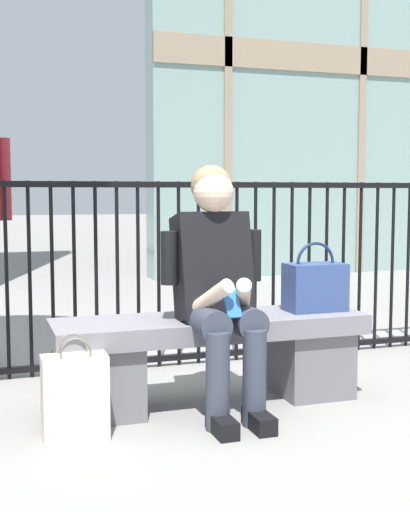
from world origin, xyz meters
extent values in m
plane|color=gray|center=(0.00, 0.00, 0.00)|extent=(60.00, 60.00, 0.00)
cube|color=slate|center=(0.00, 0.00, 0.40)|extent=(1.60, 0.44, 0.10)
cube|color=slate|center=(-0.56, 0.00, 0.17)|extent=(0.36, 0.37, 0.35)
cube|color=slate|center=(0.56, 0.00, 0.17)|extent=(0.36, 0.37, 0.35)
cylinder|color=#383D4C|center=(-0.10, -0.18, 0.47)|extent=(0.15, 0.40, 0.15)
cylinder|color=#383D4C|center=(-0.10, -0.38, 0.23)|extent=(0.11, 0.11, 0.45)
cube|color=black|center=(-0.10, -0.44, 0.04)|extent=(0.09, 0.22, 0.08)
cylinder|color=#383D4C|center=(0.08, -0.18, 0.47)|extent=(0.15, 0.40, 0.15)
cylinder|color=#383D4C|center=(0.08, -0.38, 0.23)|extent=(0.11, 0.11, 0.45)
cube|color=black|center=(0.08, -0.44, 0.04)|extent=(0.09, 0.22, 0.08)
cube|color=black|center=(-0.01, -0.04, 0.71)|extent=(0.36, 0.30, 0.55)
cylinder|color=black|center=(-0.23, -0.04, 0.76)|extent=(0.08, 0.08, 0.26)
cylinder|color=beige|center=(-0.09, -0.26, 0.59)|extent=(0.16, 0.28, 0.20)
cylinder|color=black|center=(0.21, -0.04, 0.76)|extent=(0.08, 0.08, 0.26)
cylinder|color=beige|center=(0.07, -0.26, 0.59)|extent=(0.16, 0.28, 0.20)
cube|color=#2D6BB7|center=(-0.01, -0.32, 0.57)|extent=(0.07, 0.10, 0.13)
sphere|color=beige|center=(-0.01, -0.06, 1.08)|extent=(0.20, 0.20, 0.20)
sphere|color=#997F59|center=(-0.01, -0.03, 1.11)|extent=(0.20, 0.20, 0.20)
cube|color=#33477F|center=(0.58, -0.01, 0.58)|extent=(0.31, 0.18, 0.25)
torus|color=#1E2A4C|center=(0.58, -0.01, 0.71)|extent=(0.22, 0.02, 0.22)
cube|color=beige|center=(-0.73, -0.29, 0.19)|extent=(0.28, 0.15, 0.37)
torus|color=slate|center=(-0.73, -0.34, 0.39)|extent=(0.14, 0.01, 0.14)
torus|color=slate|center=(-0.73, -0.24, 0.39)|extent=(0.14, 0.01, 0.14)
cylinder|color=maroon|center=(-0.94, 1.31, 1.16)|extent=(0.08, 0.08, 0.52)
cylinder|color=black|center=(-0.96, 0.80, 0.57)|extent=(0.02, 0.02, 1.14)
cylinder|color=black|center=(-0.83, 0.80, 0.57)|extent=(0.02, 0.02, 1.14)
cylinder|color=black|center=(-0.70, 0.80, 0.57)|extent=(0.02, 0.02, 1.14)
cylinder|color=black|center=(-0.58, 0.80, 0.57)|extent=(0.02, 0.02, 1.14)
cylinder|color=black|center=(-0.45, 0.80, 0.57)|extent=(0.02, 0.02, 1.14)
cylinder|color=black|center=(-0.32, 0.80, 0.57)|extent=(0.02, 0.02, 1.14)
cylinder|color=black|center=(-0.19, 0.80, 0.57)|extent=(0.02, 0.02, 1.14)
cylinder|color=black|center=(-0.06, 0.80, 0.57)|extent=(0.02, 0.02, 1.14)
cylinder|color=black|center=(0.06, 0.80, 0.57)|extent=(0.02, 0.02, 1.14)
cylinder|color=black|center=(0.19, 0.80, 0.57)|extent=(0.02, 0.02, 1.14)
cylinder|color=black|center=(0.32, 0.80, 0.57)|extent=(0.02, 0.02, 1.14)
cylinder|color=black|center=(0.45, 0.80, 0.57)|extent=(0.02, 0.02, 1.14)
cylinder|color=black|center=(0.58, 0.80, 0.57)|extent=(0.02, 0.02, 1.14)
cylinder|color=black|center=(0.70, 0.80, 0.57)|extent=(0.02, 0.02, 1.14)
cylinder|color=black|center=(0.83, 0.80, 0.57)|extent=(0.02, 0.02, 1.14)
cylinder|color=black|center=(0.96, 0.80, 0.57)|extent=(0.02, 0.02, 1.14)
cylinder|color=black|center=(1.09, 0.80, 0.57)|extent=(0.02, 0.02, 1.14)
cylinder|color=black|center=(1.22, 0.80, 0.57)|extent=(0.02, 0.02, 1.14)
cylinder|color=black|center=(1.35, 0.80, 0.57)|extent=(0.02, 0.02, 1.14)
cylinder|color=black|center=(1.47, 0.80, 0.57)|extent=(0.02, 0.02, 1.14)
cylinder|color=black|center=(1.60, 0.80, 0.57)|extent=(0.02, 0.02, 1.14)
cylinder|color=black|center=(1.73, 0.80, 0.57)|extent=(0.02, 0.02, 1.14)
cube|color=black|center=(0.00, 0.80, 0.05)|extent=(8.07, 0.04, 0.04)
cube|color=black|center=(0.00, 0.80, 1.12)|extent=(8.07, 0.04, 0.04)
camera|label=1|loc=(-1.11, -3.21, 1.08)|focal=47.70mm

